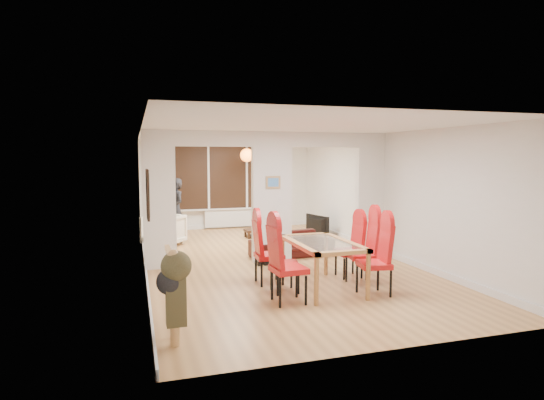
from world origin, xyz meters
name	(u,v)px	position (x,y,z in m)	size (l,w,h in m)	color
floor	(272,260)	(0.00, 0.00, 0.00)	(5.00, 9.00, 0.01)	#BC854B
room_walls	(272,197)	(0.00, 0.00, 1.30)	(5.00, 9.00, 2.60)	silver
divider_wall	(272,197)	(0.00, 0.00, 1.30)	(5.00, 0.18, 2.60)	white
bay_window_blinds	(228,178)	(0.00, 4.44, 1.50)	(3.00, 0.08, 1.80)	black
radiator	(228,218)	(0.00, 4.40, 0.30)	(1.40, 0.08, 0.50)	white
pendant_light	(247,155)	(0.30, 3.30, 2.15)	(0.36, 0.36, 0.36)	orange
stair_newel	(171,285)	(-2.25, -3.20, 0.55)	(0.40, 1.20, 1.10)	tan
wall_poster	(148,194)	(-2.47, -2.40, 1.60)	(0.04, 0.52, 0.67)	gray
pillar_photo	(273,182)	(0.00, -0.10, 1.60)	(0.30, 0.03, 0.25)	#4C8CD8
dining_table	(322,265)	(0.19, -2.12, 0.38)	(0.92, 1.63, 0.76)	#B67E43
dining_chair_la	(289,263)	(-0.54, -2.63, 0.58)	(0.47, 0.47, 1.16)	red
dining_chair_lb	(285,259)	(-0.43, -2.12, 0.52)	(0.42, 0.42, 1.04)	red
dining_chair_lc	(269,251)	(-0.53, -1.59, 0.55)	(0.44, 0.44, 1.11)	red
dining_chair_ra	(374,259)	(0.82, -2.66, 0.56)	(0.45, 0.45, 1.12)	red
dining_chair_rb	(362,250)	(0.93, -2.08, 0.57)	(0.46, 0.46, 1.15)	red
dining_chair_rc	(349,248)	(0.93, -1.59, 0.52)	(0.42, 0.42, 1.04)	red
sofa	(292,244)	(0.54, 0.30, 0.26)	(1.75, 0.68, 0.51)	black
armchair	(164,230)	(-2.00, 2.22, 0.37)	(0.79, 0.81, 0.74)	#EEE2CA
person	(176,210)	(-1.66, 2.71, 0.79)	(0.38, 0.58, 1.58)	black
television	(314,226)	(1.94, 2.46, 0.27)	(0.13, 0.95, 0.55)	black
coffee_table	(262,233)	(0.56, 2.69, 0.11)	(0.92, 0.46, 0.21)	#351E12
bottle	(264,225)	(0.58, 2.61, 0.34)	(0.06, 0.06, 0.26)	#143F19
bowl	(255,228)	(0.38, 2.72, 0.24)	(0.22, 0.22, 0.05)	#351E12
shoes	(262,262)	(-0.29, -0.28, 0.05)	(0.22, 0.24, 0.09)	black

